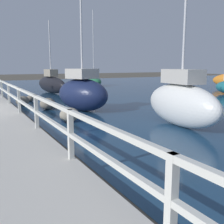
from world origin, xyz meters
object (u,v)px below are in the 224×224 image
at_px(sailboat_black, 51,84).
at_px(sailboat_white, 181,102).
at_px(sailboat_green, 94,80).
at_px(sailboat_navy, 82,93).

xyz_separation_m(sailboat_black, sailboat_white, (0.82, -14.08, 0.13)).
xyz_separation_m(sailboat_green, sailboat_white, (-5.23, -18.95, 0.26)).
bearing_deg(sailboat_navy, sailboat_black, 64.99).
relative_size(sailboat_black, sailboat_white, 0.89).
xyz_separation_m(sailboat_black, sailboat_green, (6.05, 4.87, -0.13)).
distance_m(sailboat_black, sailboat_green, 7.77).
bearing_deg(sailboat_navy, sailboat_white, -87.37).
bearing_deg(sailboat_black, sailboat_green, 32.93).
bearing_deg(sailboat_black, sailboat_navy, -102.44).
height_order(sailboat_navy, sailboat_white, sailboat_navy).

